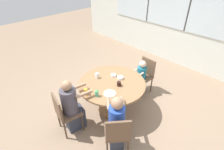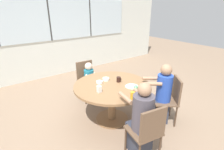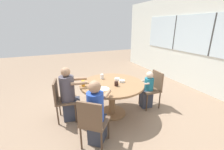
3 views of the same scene
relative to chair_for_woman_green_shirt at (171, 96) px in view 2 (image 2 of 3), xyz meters
The scene contains 16 objects.
ground_plane 1.16m from the chair_for_woman_green_shirt, 140.37° to the left, with size 16.00×16.00×0.00m, color #8C725B.
wall_back_with_windows 3.76m from the chair_for_woman_green_shirt, 102.68° to the left, with size 8.40×0.08×2.80m.
dining_table 1.04m from the chair_for_woman_green_shirt, 140.37° to the left, with size 1.33×1.33×0.72m.
chair_for_woman_green_shirt is the anchor object (origin of this frame).
chair_for_man_blue_shirt 1.06m from the chair_for_woman_green_shirt, 160.16° to the right, with size 0.47×0.47×0.86m.
chair_for_toddler 1.85m from the chair_for_woman_green_shirt, 113.31° to the left, with size 0.43×0.43×0.86m.
person_woman_green_shirt 0.16m from the chair_for_woman_green_shirt, 140.37° to the left, with size 0.53×0.51×1.10m.
person_man_blue_shirt 0.98m from the chair_for_woman_green_shirt, 168.39° to the right, with size 0.37×0.56×1.12m.
person_toddler 1.71m from the chair_for_woman_green_shirt, 115.72° to the left, with size 0.24×0.40×0.88m.
coffee_mug 0.97m from the chair_for_woman_green_shirt, 132.65° to the left, with size 0.08×0.07×0.09m.
sippy_cup 0.78m from the chair_for_woman_green_shirt, 165.19° to the left, with size 0.07×0.07×0.14m.
juice_glass 0.92m from the chair_for_woman_green_shirt, behind, with size 0.06×0.06×0.12m.
milk_carton_small 1.29m from the chair_for_woman_green_shirt, 153.75° to the left, with size 0.06×0.06×0.11m.
bowl_white_shallow 1.20m from the chair_for_woman_green_shirt, 131.48° to the left, with size 0.12×0.12×0.05m.
bowl_cereal 1.29m from the chair_for_woman_green_shirt, 138.02° to the left, with size 0.11×0.11×0.04m.
plate_tortillas 0.74m from the chair_for_woman_green_shirt, 146.06° to the left, with size 0.23×0.23×0.01m.
Camera 2 is at (-1.68, -2.20, 2.00)m, focal length 28.00 mm.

